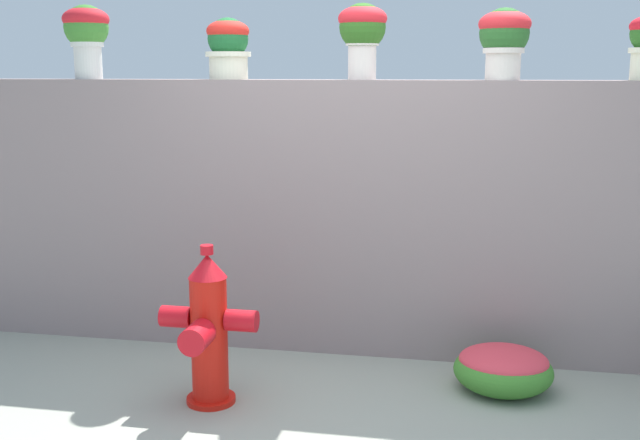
# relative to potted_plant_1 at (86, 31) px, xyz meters

# --- Properties ---
(ground_plane) EXTENTS (24.00, 24.00, 0.00)m
(ground_plane) POSITION_rel_potted_plant_1_xyz_m (1.79, -1.22, -2.06)
(ground_plane) COLOR gray
(stone_wall) EXTENTS (5.95, 0.28, 1.75)m
(stone_wall) POSITION_rel_potted_plant_1_xyz_m (1.79, 0.01, -1.19)
(stone_wall) COLOR gray
(stone_wall) RESTS_ON ground
(potted_plant_1) EXTENTS (0.30, 0.30, 0.48)m
(potted_plant_1) POSITION_rel_potted_plant_1_xyz_m (0.00, 0.00, 0.00)
(potted_plant_1) COLOR silver
(potted_plant_1) RESTS_ON stone_wall
(potted_plant_2) EXTENTS (0.29, 0.29, 0.39)m
(potted_plant_2) POSITION_rel_potted_plant_1_xyz_m (0.95, 0.05, -0.09)
(potted_plant_2) COLOR beige
(potted_plant_2) RESTS_ON stone_wall
(potted_plant_3) EXTENTS (0.30, 0.30, 0.46)m
(potted_plant_3) POSITION_rel_potted_plant_1_xyz_m (1.82, 0.01, -0.01)
(potted_plant_3) COLOR silver
(potted_plant_3) RESTS_ON stone_wall
(potted_plant_4) EXTENTS (0.31, 0.31, 0.42)m
(potted_plant_4) POSITION_rel_potted_plant_1_xyz_m (2.66, -0.02, -0.05)
(potted_plant_4) COLOR beige
(potted_plant_4) RESTS_ON stone_wall
(fire_hydrant) EXTENTS (0.54, 0.42, 0.89)m
(fire_hydrant) POSITION_rel_potted_plant_1_xyz_m (1.12, -0.99, -1.65)
(fire_hydrant) COLOR red
(fire_hydrant) RESTS_ON ground
(flower_bush_left) EXTENTS (0.56, 0.51, 0.27)m
(flower_bush_left) POSITION_rel_potted_plant_1_xyz_m (2.72, -0.53, -1.92)
(flower_bush_left) COLOR #3C7F2A
(flower_bush_left) RESTS_ON ground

